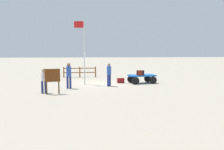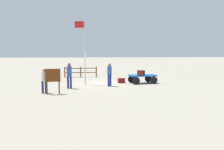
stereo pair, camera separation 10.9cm
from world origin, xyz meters
name	(u,v)px [view 2 (the right image)]	position (x,y,z in m)	size (l,w,h in m)	color
ground_plane	(101,84)	(0.00, 0.00, 0.00)	(120.00, 120.00, 0.00)	gray
luggage_cart	(142,77)	(-3.28, 0.08, 0.49)	(2.28, 1.58, 0.68)	blue
suitcase_grey	(141,73)	(-3.08, 0.42, 0.86)	(0.53, 0.46, 0.36)	maroon
suitcase_tan	(141,73)	(-3.12, 0.36, 0.87)	(0.57, 0.41, 0.38)	black
suitcase_maroon	(121,81)	(-1.62, -0.21, 0.20)	(0.59, 0.41, 0.39)	maroon
worker_lead	(109,73)	(-0.56, 1.45, 1.00)	(0.47, 0.47, 1.71)	navy
worker_trailing	(44,79)	(3.67, 4.02, 0.91)	(0.40, 0.40, 1.58)	navy
worker_supervisor	(69,73)	(2.29, 2.31, 1.05)	(0.40, 0.40, 1.79)	navy
flagpole	(84,48)	(1.32, 0.42, 2.82)	(0.80, 0.15, 4.92)	silver
signboard	(53,78)	(3.08, 4.39, 1.01)	(0.90, 0.22, 1.55)	#4C3319
wooden_fence	(81,71)	(1.84, -4.55, 0.58)	(3.16, 0.36, 1.02)	brown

